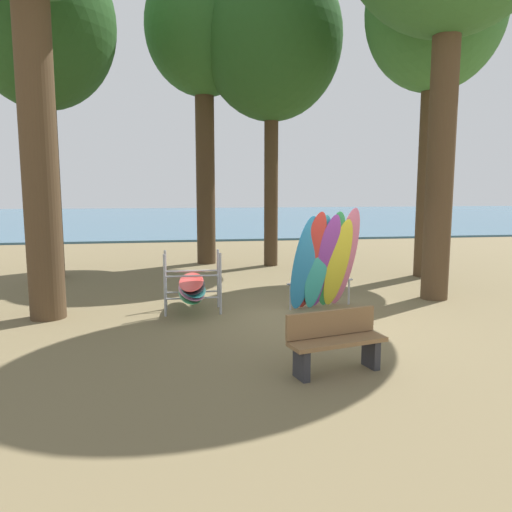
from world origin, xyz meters
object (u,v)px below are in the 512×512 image
object	(u,v)px
tree_mid_behind	(435,15)
board_storage_rack	(192,287)
tree_far_right_back	(272,40)
park_bench	(335,340)
leaning_board_pile	(325,262)
tree_far_left_back	(203,33)
tree_deep_back	(40,27)

from	to	relation	value
tree_mid_behind	board_storage_rack	xyz separation A→B (m)	(-6.70, -3.16, -6.62)
tree_far_right_back	park_bench	size ratio (longest dim) A/B	6.59
leaning_board_pile	board_storage_rack	bearing A→B (deg)	173.73
tree_far_right_back	tree_mid_behind	bearing A→B (deg)	-33.34
tree_far_left_back	leaning_board_pile	distance (m)	9.59
tree_far_left_back	tree_far_right_back	distance (m)	2.23
tree_far_right_back	board_storage_rack	distance (m)	9.14
tree_deep_back	leaning_board_pile	world-z (taller)	tree_deep_back
tree_far_left_back	tree_far_right_back	xyz separation A→B (m)	(2.06, -0.79, -0.33)
tree_mid_behind	park_bench	distance (m)	10.73
tree_far_left_back	tree_deep_back	world-z (taller)	tree_far_left_back
tree_mid_behind	leaning_board_pile	size ratio (longest dim) A/B	4.37
tree_deep_back	leaning_board_pile	xyz separation A→B (m)	(6.50, -4.87, -5.76)
tree_mid_behind	tree_deep_back	bearing A→B (deg)	172.33
board_storage_rack	park_bench	xyz separation A→B (m)	(1.88, -3.70, -0.07)
tree_deep_back	leaning_board_pile	bearing A→B (deg)	-36.86
tree_far_left_back	tree_deep_back	xyz separation A→B (m)	(-4.43, -1.99, -0.61)
tree_deep_back	board_storage_rack	distance (m)	8.62
board_storage_rack	leaning_board_pile	bearing A→B (deg)	-6.27
tree_deep_back	board_storage_rack	size ratio (longest dim) A/B	4.30
tree_mid_behind	tree_deep_back	size ratio (longest dim) A/B	1.03
tree_far_left_back	board_storage_rack	bearing A→B (deg)	-95.76
tree_far_right_back	leaning_board_pile	bearing A→B (deg)	-89.92
tree_mid_behind	tree_deep_back	distance (m)	10.57
tree_far_right_back	board_storage_rack	bearing A→B (deg)	-115.19
tree_mid_behind	tree_far_left_back	xyz separation A→B (m)	(-6.04, 3.41, 0.24)
tree_deep_back	park_bench	bearing A→B (deg)	-55.68
tree_far_left_back	board_storage_rack	size ratio (longest dim) A/B	4.56
tree_deep_back	leaning_board_pile	distance (m)	9.96
tree_mid_behind	leaning_board_pile	distance (m)	8.08
tree_mid_behind	board_storage_rack	distance (m)	9.94
board_storage_rack	tree_deep_back	bearing A→B (deg)	129.51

